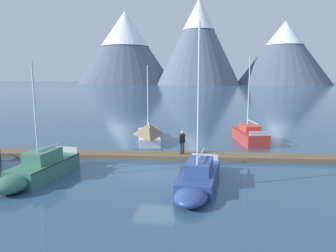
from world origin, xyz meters
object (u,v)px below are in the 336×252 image
sailboat_second_berth (39,169)px  sailboat_mid_dock_port (148,132)px  sailboat_far_berth (248,134)px  person_on_dock (182,141)px  sailboat_mid_dock_starboard (198,178)px

sailboat_second_berth → sailboat_mid_dock_port: bearing=69.9°
sailboat_far_berth → sailboat_second_berth: bearing=-137.2°
sailboat_mid_dock_port → sailboat_far_berth: (8.98, 0.81, -0.13)m
sailboat_second_berth → sailboat_mid_dock_port: size_ratio=0.91×
sailboat_far_berth → person_on_dock: size_ratio=4.53×
sailboat_mid_dock_port → sailboat_far_berth: bearing=5.2°
sailboat_mid_dock_port → person_on_dock: sailboat_mid_dock_port is taller
sailboat_second_berth → person_on_dock: sailboat_second_berth is taller
sailboat_mid_dock_port → sailboat_mid_dock_starboard: 12.41m
sailboat_mid_dock_starboard → person_on_dock: 6.00m
sailboat_mid_dock_port → sailboat_far_berth: 9.02m
sailboat_mid_dock_starboard → person_on_dock: size_ratio=4.98×
sailboat_mid_dock_port → sailboat_far_berth: sailboat_far_berth is taller
sailboat_second_berth → person_on_dock: bearing=36.7°
sailboat_mid_dock_starboard → person_on_dock: sailboat_mid_dock_starboard is taller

